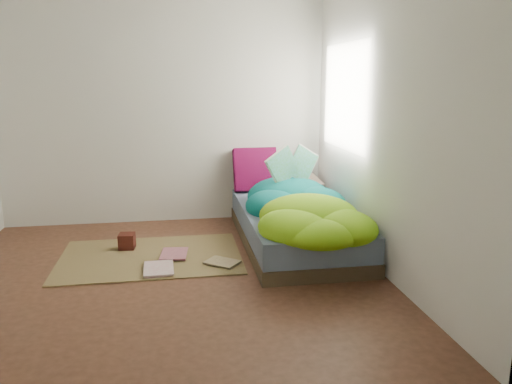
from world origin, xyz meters
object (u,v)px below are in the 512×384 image
bed (295,227)px  pillow_magenta (255,170)px  floor_book_a (144,270)px  wooden_box (127,241)px  open_book (293,155)px  floor_book_b (161,255)px

bed → pillow_magenta: 1.01m
pillow_magenta → floor_book_a: bearing=-131.0°
pillow_magenta → wooden_box: pillow_magenta is taller
open_book → floor_book_a: (-1.45, -0.77, -0.81)m
bed → open_book: open_book is taller
bed → open_book: bearing=82.3°
pillow_magenta → floor_book_b: 1.60m
wooden_box → floor_book_a: (0.18, -0.61, -0.06)m
pillow_magenta → open_book: 0.75m
wooden_box → floor_book_b: (0.31, -0.27, -0.06)m
wooden_box → floor_book_a: wooden_box is taller
wooden_box → floor_book_b: bearing=-40.7°
floor_book_a → floor_book_b: (0.13, 0.34, 0.00)m
floor_book_a → pillow_magenta: bearing=49.2°
pillow_magenta → bed: bearing=-76.3°
pillow_magenta → floor_book_b: bearing=-135.5°
wooden_box → bed: bearing=-2.9°
pillow_magenta → wooden_box: (-1.35, -0.81, -0.49)m
open_book → floor_book_b: 1.60m
wooden_box → floor_book_a: 0.64m
bed → floor_book_a: 1.52m
wooden_box → open_book: bearing=5.4°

